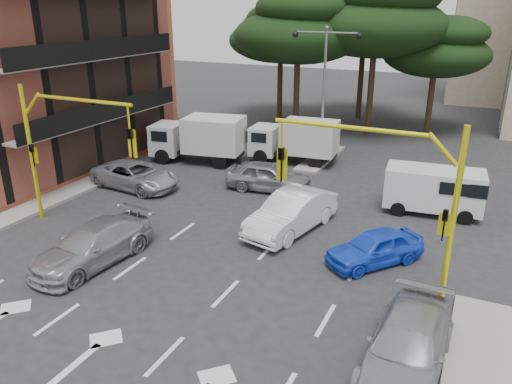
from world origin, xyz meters
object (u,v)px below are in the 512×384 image
car_silver_wagon (92,245)px  car_silver_cross_a (135,175)px  car_silver_parked (407,346)px  signal_mast_right (394,188)px  car_white_hatch (291,213)px  car_silver_cross_b (269,176)px  box_truck_b (294,141)px  box_truck_a (198,139)px  van_white (433,191)px  street_lamp_center (325,70)px  signal_mast_left (59,139)px  car_blue_compact (375,247)px

car_silver_wagon → car_silver_cross_a: car_silver_wagon is taller
car_silver_parked → car_silver_wagon: bearing=177.4°
signal_mast_right → car_white_hatch: 6.62m
car_silver_cross_b → box_truck_b: size_ratio=0.83×
car_silver_wagon → car_white_hatch: bearing=51.8°
signal_mast_right → box_truck_a: signal_mast_right is taller
car_silver_wagon → car_silver_cross_b: bearing=80.3°
car_silver_cross_a → car_silver_parked: bearing=-112.8°
car_silver_cross_a → car_white_hatch: bearing=-93.5°
car_silver_wagon → car_silver_cross_b: (2.78, 9.88, 0.02)m
car_silver_cross_b → van_white: (8.02, 0.53, 0.32)m
signal_mast_right → car_white_hatch: signal_mast_right is taller
street_lamp_center → box_truck_b: street_lamp_center is taller
box_truck_a → car_silver_cross_a: bearing=163.5°
signal_mast_right → car_silver_cross_b: size_ratio=1.36×
signal_mast_left → car_white_hatch: (8.95, 3.58, -3.06)m
car_silver_cross_b → box_truck_b: box_truck_b is taller
signal_mast_left → car_silver_cross_b: signal_mast_left is taller
car_white_hatch → car_silver_wagon: 8.08m
car_white_hatch → car_silver_cross_a: car_white_hatch is taller
car_silver_parked → van_white: bearing=95.8°
car_blue_compact → signal_mast_right: bearing=-31.1°
signal_mast_right → car_silver_cross_b: (-7.52, 7.67, -3.13)m
signal_mast_right → signal_mast_left: size_ratio=1.00×
car_white_hatch → car_silver_cross_b: (-2.86, 4.09, -0.07)m
car_silver_cross_b → car_white_hatch: bearing=-151.7°
car_blue_compact → car_silver_wagon: (-9.50, -4.46, 0.08)m
car_silver_cross_b → car_silver_parked: 13.92m
car_silver_cross_b → box_truck_b: bearing=0.1°
car_white_hatch → box_truck_a: bearing=154.0°
street_lamp_center → box_truck_b: size_ratio=1.46×
car_silver_cross_a → box_truck_a: box_truck_a is taller
car_silver_cross_b → street_lamp_center: bearing=-13.2°
car_silver_cross_b → box_truck_a: box_truck_a is taller
box_truck_a → van_white: bearing=-109.4°
car_silver_parked → signal_mast_right: bearing=113.9°
signal_mast_left → car_silver_parked: signal_mast_left is taller
street_lamp_center → car_silver_parked: size_ratio=1.60×
signal_mast_left → box_truck_a: size_ratio=1.05×
car_silver_wagon → car_silver_cross_a: bearing=123.3°
street_lamp_center → car_silver_cross_b: (-0.72, -6.34, -4.68)m
van_white → car_blue_compact: bearing=-18.3°
street_lamp_center → box_truck_a: street_lamp_center is taller
car_silver_wagon → car_blue_compact: bearing=31.2°
car_silver_cross_a → box_truck_b: (5.88, 7.80, 0.63)m
box_truck_a → box_truck_b: (5.29, 2.39, -0.09)m
car_blue_compact → box_truck_b: 12.87m
van_white → street_lamp_center: bearing=-134.5°
car_silver_wagon → car_silver_cross_a: (-3.71, 7.22, -0.05)m
signal_mast_right → street_lamp_center: street_lamp_center is taller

